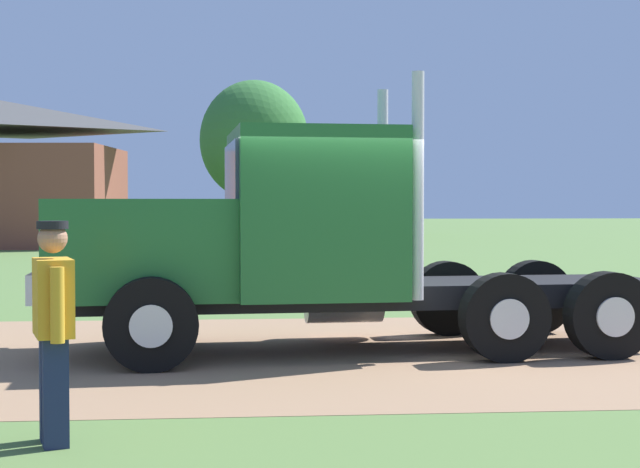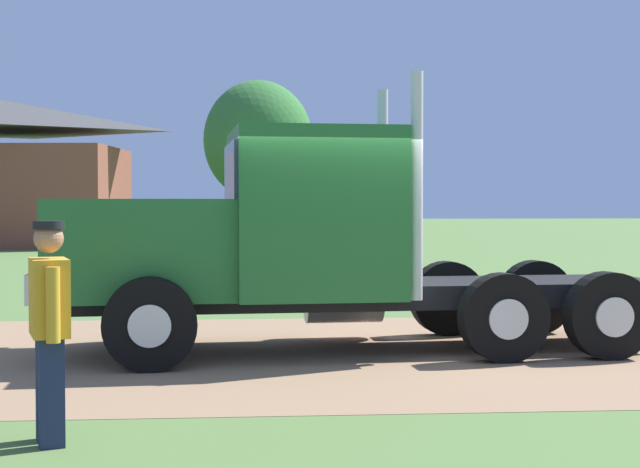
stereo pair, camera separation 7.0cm
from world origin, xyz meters
name	(u,v)px [view 2 (the right image)]	position (x,y,z in m)	size (l,w,h in m)	color
ground_plane	(341,353)	(0.00, 0.00, 0.00)	(200.00, 200.00, 0.00)	#55753A
dirt_track	(341,352)	(0.00, 0.00, 0.00)	(120.00, 6.80, 0.01)	#967255
truck_foreground_white	(286,246)	(-0.64, 0.13, 1.27)	(7.57, 3.01, 3.26)	black
visitor_walking_mid	(49,321)	(-2.58, -4.17, 0.91)	(0.39, 0.68, 1.65)	gold
shed_building	(0,176)	(-11.21, 29.35, 2.92)	(10.66, 7.39, 6.06)	brown
tree_mid	(258,140)	(-0.46, 36.03, 4.87)	(5.33, 5.33, 7.81)	#513823
tree_right	(387,164)	(6.83, 42.28, 3.99)	(3.66, 3.66, 6.03)	#513823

